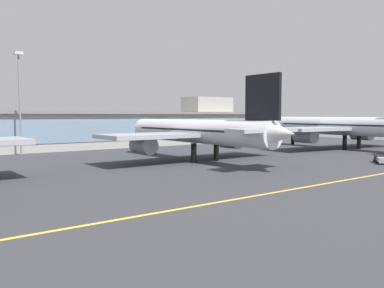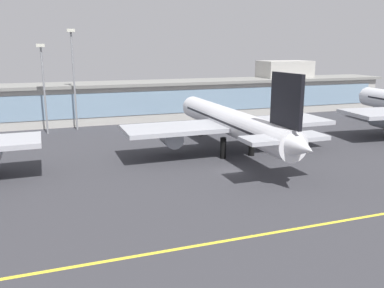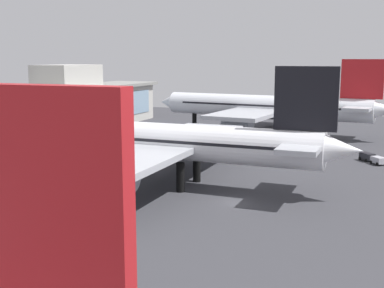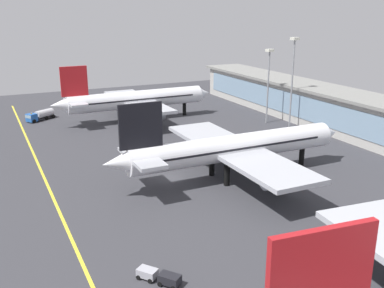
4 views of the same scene
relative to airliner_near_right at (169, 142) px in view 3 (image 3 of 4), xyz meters
The scene contains 4 objects.
ground_plane 13.61m from the airliner_near_right, 114.93° to the right, with size 209.63×209.63×0.00m, color #38383D.
airliner_near_right is the anchor object (origin of this frame).
airliner_far_right 51.00m from the airliner_near_right, ahead, with size 44.41×56.75×17.19m.
baggage_tug_near 36.95m from the airliner_near_right, 44.39° to the right, with size 5.36×4.66×1.40m.
Camera 3 is at (-56.02, -17.17, 17.34)m, focal length 46.52 mm.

